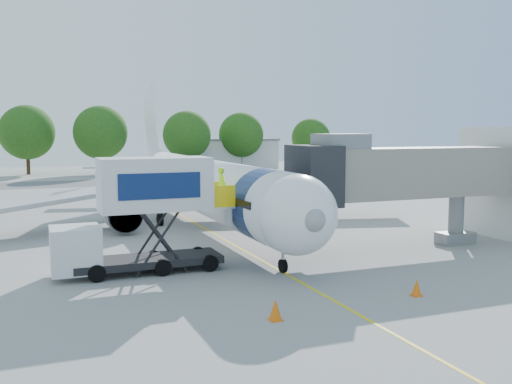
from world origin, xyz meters
name	(u,v)px	position (x,y,z in m)	size (l,w,h in m)	color
ground	(221,238)	(0.00, 0.00, 0.00)	(160.00, 160.00, 0.00)	#979794
guidance_line	(221,238)	(0.00, 0.00, 0.01)	(0.15, 70.00, 0.01)	yellow
taxiway_strip	(121,182)	(0.00, 42.00, 0.00)	(120.00, 10.00, 0.01)	#59595B
aircraft	(202,186)	(0.00, 4.12, 2.95)	(34.17, 37.73, 11.35)	white
jet_bridge	(394,174)	(7.99, -7.00, 4.34)	(13.90, 3.20, 6.60)	gray
catering_hiloader	(141,215)	(-6.26, -7.00, 2.76)	(8.50, 2.44, 5.50)	black
ground_tug	(289,307)	(-2.94, -16.50, 0.70)	(3.72, 2.77, 1.33)	silver
safety_cone_a	(417,288)	(3.50, -15.10, 0.34)	(0.44, 0.44, 0.70)	orange
safety_cone_b	(275,310)	(-3.11, -15.72, 0.38)	(0.49, 0.49, 0.78)	orange
outbuilding_right	(230,154)	(22.00, 62.00, 2.66)	(16.40, 7.40, 5.30)	silver
tree_c	(27,132)	(-11.32, 60.47, 6.46)	(8.35, 8.35, 10.64)	#382314
tree_d	(101,132)	(-0.67, 57.78, 6.44)	(8.32, 8.32, 10.61)	#382314
tree_e	(187,135)	(12.72, 56.20, 6.02)	(7.78, 7.78, 9.92)	#382314
tree_f	(241,135)	(23.03, 58.77, 5.99)	(7.74, 7.74, 9.87)	#382314
tree_g	(311,138)	(36.38, 58.57, 5.41)	(7.00, 7.00, 8.92)	#382314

